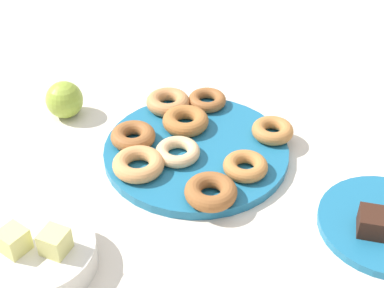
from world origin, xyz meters
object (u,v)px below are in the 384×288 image
at_px(donut_plate, 196,151).
at_px(donut_1, 273,130).
at_px(melon_chunk_right, 14,240).
at_px(melon_chunk_left, 55,242).
at_px(donut_3, 211,192).
at_px(donut_8, 168,102).
at_px(donut_4, 207,100).
at_px(donut_0, 245,166).
at_px(donut_7, 178,152).
at_px(apple, 64,100).
at_px(donut_2, 186,121).
at_px(donut_6, 138,164).
at_px(donut_5, 133,136).
at_px(fruit_bowl, 41,256).
at_px(brownie_far, 372,222).

xyz_separation_m(donut_plate, donut_1, (-0.13, -0.07, 0.02)).
bearing_deg(melon_chunk_right, donut_plate, -119.53).
height_order(donut_plate, melon_chunk_left, melon_chunk_left).
distance_m(donut_plate, donut_3, 0.14).
bearing_deg(donut_8, donut_4, -157.77).
bearing_deg(donut_0, donut_3, 61.83).
distance_m(donut_7, apple, 0.28).
bearing_deg(donut_2, melon_chunk_right, 68.73).
distance_m(donut_8, melon_chunk_right, 0.45).
bearing_deg(donut_6, donut_0, -166.61).
distance_m(donut_1, donut_4, 0.16).
bearing_deg(donut_6, donut_1, -143.19).
bearing_deg(melon_chunk_right, donut_8, -102.51).
distance_m(donut_1, donut_2, 0.17).
bearing_deg(melon_chunk_left, donut_5, -91.88).
relative_size(fruit_bowl, apple, 2.20).
bearing_deg(donut_7, donut_6, 43.27).
height_order(brownie_far, melon_chunk_left, melon_chunk_left).
xyz_separation_m(donut_0, donut_2, (0.13, -0.10, 0.00)).
distance_m(donut_0, donut_5, 0.22).
bearing_deg(donut_5, donut_7, 167.05).
distance_m(donut_8, melon_chunk_left, 0.42).
bearing_deg(fruit_bowl, donut_3, -138.51).
height_order(donut_0, donut_2, donut_2).
relative_size(donut_7, melon_chunk_right, 2.22).
bearing_deg(donut_1, donut_4, -26.69).
distance_m(donut_3, donut_6, 0.14).
bearing_deg(melon_chunk_right, donut_3, -140.31).
xyz_separation_m(donut_plate, donut_0, (-0.10, 0.04, 0.02)).
bearing_deg(apple, donut_2, 179.63).
relative_size(donut_3, melon_chunk_left, 2.41).
height_order(donut_1, apple, apple).
height_order(donut_7, melon_chunk_right, melon_chunk_right).
xyz_separation_m(donut_2, apple, (0.25, -0.00, 0.01)).
height_order(donut_3, melon_chunk_right, melon_chunk_right).
bearing_deg(donut_4, brownie_far, 140.07).
bearing_deg(donut_3, donut_8, -58.80).
bearing_deg(fruit_bowl, donut_2, -107.97).
distance_m(donut_plate, donut_4, 0.14).
relative_size(donut_plate, donut_7, 4.23).
bearing_deg(donut_5, donut_plate, -173.03).
xyz_separation_m(donut_plate, donut_5, (0.12, 0.01, 0.02)).
distance_m(donut_2, donut_8, 0.08).
height_order(donut_0, melon_chunk_right, melon_chunk_right).
height_order(donut_1, donut_8, donut_8).
bearing_deg(donut_4, donut_2, 75.32).
bearing_deg(donut_8, donut_plate, 127.93).
xyz_separation_m(donut_0, donut_5, (0.21, -0.03, 0.00)).
bearing_deg(fruit_bowl, donut_4, -107.36).
height_order(donut_6, fruit_bowl, donut_6).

